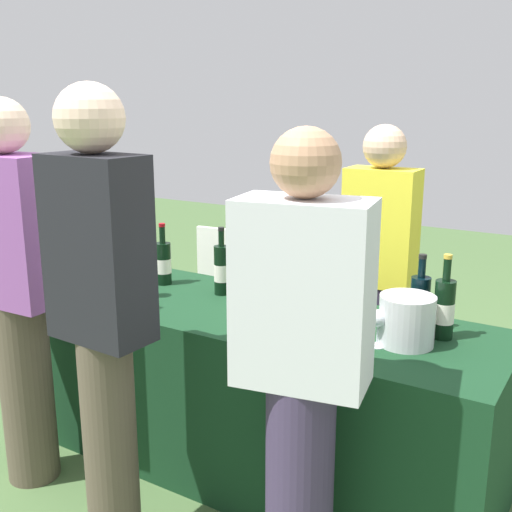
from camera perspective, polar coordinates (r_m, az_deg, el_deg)
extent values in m
plane|color=#476638|center=(3.09, 0.00, -18.65)|extent=(12.00, 12.00, 0.00)
cube|color=#14381E|center=(2.90, 0.00, -12.25)|extent=(2.14, 0.72, 0.77)
cylinder|color=black|center=(3.15, -8.45, -0.69)|extent=(0.08, 0.08, 0.21)
cylinder|color=black|center=(3.12, -8.55, 1.92)|extent=(0.03, 0.03, 0.08)
cylinder|color=maroon|center=(3.11, -8.58, 2.81)|extent=(0.03, 0.03, 0.02)
cylinder|color=silver|center=(3.15, -8.44, -0.87)|extent=(0.08, 0.08, 0.07)
cylinder|color=black|center=(2.95, -3.15, -1.30)|extent=(0.07, 0.07, 0.23)
cylinder|color=black|center=(2.92, -3.19, 1.61)|extent=(0.03, 0.03, 0.07)
cylinder|color=black|center=(2.91, -3.20, 2.48)|extent=(0.03, 0.03, 0.02)
cylinder|color=silver|center=(2.96, -3.14, -1.52)|extent=(0.07, 0.07, 0.08)
cylinder|color=black|center=(2.58, 14.70, -4.25)|extent=(0.08, 0.08, 0.22)
cylinder|color=black|center=(2.54, 14.91, -1.06)|extent=(0.03, 0.03, 0.08)
cylinder|color=black|center=(2.53, 14.97, -0.04)|extent=(0.03, 0.03, 0.02)
cylinder|color=silver|center=(2.58, 14.68, -4.48)|extent=(0.08, 0.08, 0.08)
cylinder|color=black|center=(2.52, 16.77, -4.70)|extent=(0.08, 0.08, 0.23)
cylinder|color=black|center=(2.47, 17.03, -1.21)|extent=(0.03, 0.03, 0.09)
cylinder|color=gold|center=(2.46, 17.12, -0.05)|extent=(0.03, 0.03, 0.02)
cylinder|color=silver|center=(2.52, 16.75, -4.95)|extent=(0.08, 0.08, 0.08)
cylinder|color=silver|center=(3.07, -13.83, -3.35)|extent=(0.06, 0.06, 0.00)
cylinder|color=silver|center=(3.06, -13.88, -2.60)|extent=(0.01, 0.01, 0.08)
sphere|color=silver|center=(3.04, -13.96, -1.33)|extent=(0.07, 0.07, 0.07)
sphere|color=#590C19|center=(3.04, -13.94, -1.54)|extent=(0.04, 0.04, 0.04)
cylinder|color=silver|center=(2.98, -9.62, -3.63)|extent=(0.06, 0.06, 0.00)
cylinder|color=silver|center=(2.97, -9.65, -2.92)|extent=(0.01, 0.01, 0.07)
sphere|color=silver|center=(2.95, -9.71, -1.65)|extent=(0.07, 0.07, 0.07)
cylinder|color=silver|center=(2.55, 3.88, -6.57)|extent=(0.07, 0.07, 0.00)
cylinder|color=silver|center=(2.54, 3.90, -5.80)|extent=(0.01, 0.01, 0.07)
sphere|color=silver|center=(2.52, 3.92, -4.36)|extent=(0.07, 0.07, 0.07)
cylinder|color=silver|center=(2.50, 6.60, -7.13)|extent=(0.07, 0.07, 0.00)
cylinder|color=silver|center=(2.48, 6.62, -6.35)|extent=(0.01, 0.01, 0.07)
sphere|color=silver|center=(2.46, 6.66, -5.01)|extent=(0.06, 0.06, 0.06)
sphere|color=#590C19|center=(2.47, 6.66, -5.25)|extent=(0.03, 0.03, 0.03)
cylinder|color=silver|center=(2.45, 8.10, -7.58)|extent=(0.06, 0.06, 0.00)
cylinder|color=silver|center=(2.44, 8.13, -6.77)|extent=(0.01, 0.01, 0.07)
sphere|color=silver|center=(2.42, 8.18, -5.38)|extent=(0.06, 0.06, 0.06)
sphere|color=#590C19|center=(2.42, 8.18, -5.62)|extent=(0.03, 0.03, 0.03)
cylinder|color=silver|center=(2.42, 10.96, -8.04)|extent=(0.07, 0.07, 0.00)
cylinder|color=silver|center=(2.40, 11.00, -7.14)|extent=(0.01, 0.01, 0.08)
sphere|color=silver|center=(2.38, 11.08, -5.59)|extent=(0.07, 0.07, 0.07)
sphere|color=#590C19|center=(2.38, 11.07, -5.86)|extent=(0.04, 0.04, 0.04)
cylinder|color=silver|center=(2.43, 13.59, -5.72)|extent=(0.21, 0.21, 0.19)
cylinder|color=#3F3351|center=(3.32, 10.74, -8.88)|extent=(0.19, 0.19, 0.77)
cube|color=yellow|center=(3.12, 11.30, 2.57)|extent=(0.35, 0.20, 0.58)
sphere|color=#D8AD8C|center=(3.07, 11.66, 9.77)|extent=(0.21, 0.21, 0.21)
cylinder|color=brown|center=(3.00, -20.14, -11.51)|extent=(0.23, 0.23, 0.83)
cube|color=#8C4C99|center=(2.78, -21.42, 2.22)|extent=(0.42, 0.24, 0.62)
sphere|color=beige|center=(2.73, -22.23, 10.98)|extent=(0.23, 0.23, 0.23)
cylinder|color=brown|center=(2.47, -13.13, -16.51)|extent=(0.20, 0.20, 0.86)
cube|color=black|center=(2.19, -14.23, 0.61)|extent=(0.37, 0.21, 0.64)
sphere|color=beige|center=(2.13, -14.95, 12.08)|extent=(0.23, 0.23, 0.23)
cylinder|color=#3F3351|center=(2.25, 3.98, -20.47)|extent=(0.23, 0.23, 0.79)
cube|color=silver|center=(1.94, 4.33, -3.44)|extent=(0.45, 0.30, 0.59)
sphere|color=tan|center=(1.86, 4.56, 8.49)|extent=(0.21, 0.21, 0.21)
cube|color=white|center=(4.00, -1.70, -3.78)|extent=(0.58, 0.08, 0.88)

